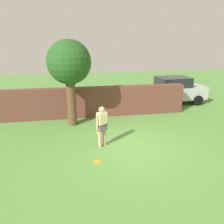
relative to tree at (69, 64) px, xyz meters
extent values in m
plane|color=#568C3D|center=(2.31, -2.85, -2.92)|extent=(40.00, 40.00, 0.00)
cube|color=brown|center=(0.81, 1.07, -2.11)|extent=(10.70, 0.50, 1.61)
cylinder|color=brown|center=(0.00, 0.00, -1.68)|extent=(0.43, 0.43, 2.46)
sphere|color=#23511E|center=(0.00, 0.00, 0.10)|extent=(2.00, 2.00, 2.00)
cylinder|color=tan|center=(1.04, -2.55, -2.49)|extent=(0.14, 0.14, 0.85)
cylinder|color=tan|center=(1.22, -2.43, -2.49)|extent=(0.14, 0.14, 0.85)
cube|color=slate|center=(1.13, -2.49, -2.12)|extent=(0.42, 0.38, 0.28)
cube|color=beige|center=(1.13, -2.49, -1.79)|extent=(0.42, 0.38, 0.55)
sphere|color=tan|center=(1.13, -2.49, -1.41)|extent=(0.22, 0.22, 0.22)
cylinder|color=tan|center=(0.94, -2.61, -1.87)|extent=(0.09, 0.09, 0.58)
cylinder|color=tan|center=(1.32, -2.37, -1.87)|extent=(0.09, 0.09, 0.58)
cube|color=#B7B7BC|center=(6.41, 2.71, -2.20)|extent=(4.32, 2.03, 0.80)
cube|color=#1E2328|center=(6.41, 2.71, -1.50)|extent=(2.11, 1.65, 0.60)
cylinder|color=black|center=(5.11, 1.76, -2.60)|extent=(0.66, 0.27, 0.64)
cylinder|color=black|center=(4.98, 3.45, -2.60)|extent=(0.66, 0.27, 0.64)
cylinder|color=black|center=(7.83, 1.97, -2.60)|extent=(0.66, 0.27, 0.64)
cylinder|color=black|center=(7.70, 3.67, -2.60)|extent=(0.66, 0.27, 0.64)
cylinder|color=yellow|center=(1.16, -1.23, -2.91)|extent=(0.27, 0.27, 0.02)
cylinder|color=orange|center=(0.82, -3.62, -2.91)|extent=(0.27, 0.27, 0.02)
camera|label=1|loc=(0.20, -9.98, 1.04)|focal=34.31mm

